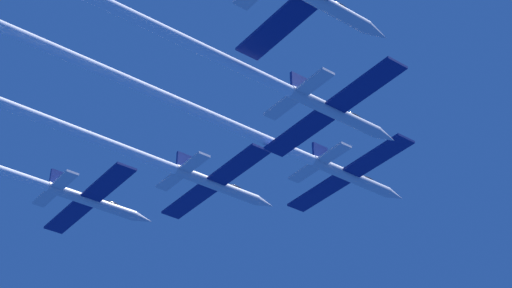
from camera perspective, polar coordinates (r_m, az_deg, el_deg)
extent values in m
cylinder|color=silver|center=(92.65, 6.48, -2.23)|extent=(1.22, 11.05, 1.22)
cone|color=silver|center=(96.83, 9.43, -3.49)|extent=(1.19, 2.43, 1.19)
ellipsoid|color=black|center=(94.39, 7.55, -2.43)|extent=(0.85, 2.21, 0.61)
cube|color=navy|center=(95.32, 4.28, -3.36)|extent=(8.40, 2.43, 0.27)
cube|color=navy|center=(89.48, 8.29, -0.81)|extent=(8.40, 2.43, 0.27)
cube|color=navy|center=(90.89, 4.36, -0.56)|extent=(0.32, 1.99, 1.77)
cube|color=silver|center=(91.54, 3.28, -1.98)|extent=(3.78, 1.46, 0.27)
cube|color=silver|center=(88.42, 5.35, -0.60)|extent=(3.78, 1.46, 0.27)
cylinder|color=white|center=(79.16, -8.69, 4.24)|extent=(1.09, 44.98, 1.09)
cylinder|color=silver|center=(94.05, -2.66, -2.82)|extent=(1.22, 11.05, 1.22)
cone|color=silver|center=(97.45, 0.61, -4.06)|extent=(1.19, 2.43, 1.19)
ellipsoid|color=black|center=(95.50, -1.45, -3.01)|extent=(0.85, 2.21, 0.61)
cube|color=navy|center=(97.27, -4.54, -3.88)|extent=(8.40, 2.43, 0.27)
cube|color=navy|center=(90.43, -1.21, -1.44)|extent=(8.40, 2.43, 0.27)
cube|color=navy|center=(92.83, -4.87, -1.17)|extent=(0.32, 1.99, 1.77)
cube|color=silver|center=(93.76, -5.86, -2.55)|extent=(3.78, 1.46, 0.27)
cube|color=silver|center=(90.13, -4.17, -1.23)|extent=(3.78, 1.46, 0.27)
cylinder|color=silver|center=(80.87, 5.40, 2.14)|extent=(1.22, 11.05, 1.22)
cone|color=silver|center=(84.81, 8.81, 0.50)|extent=(1.19, 2.43, 1.19)
ellipsoid|color=black|center=(82.55, 6.65, 1.82)|extent=(0.85, 2.21, 0.61)
cube|color=navy|center=(83.47, 2.93, 0.72)|extent=(8.40, 2.43, 0.27)
cube|color=navy|center=(77.84, 7.44, 3.95)|extent=(8.40, 2.43, 0.27)
cube|color=navy|center=(79.40, 2.95, 4.15)|extent=(0.32, 1.99, 1.77)
cube|color=silver|center=(79.90, 1.72, 2.48)|extent=(3.78, 1.46, 0.27)
cube|color=silver|center=(76.89, 4.04, 4.25)|extent=(3.78, 1.46, 0.27)
cylinder|color=silver|center=(97.78, -11.06, -3.87)|extent=(1.22, 11.05, 1.22)
cone|color=silver|center=(100.39, -7.66, -5.07)|extent=(1.19, 2.43, 1.19)
ellipsoid|color=black|center=(98.93, -9.78, -4.05)|extent=(0.85, 2.21, 0.61)
cube|color=navy|center=(101.44, -12.60, -4.84)|extent=(8.40, 2.43, 0.27)
cube|color=navy|center=(93.81, -9.99, -2.60)|extent=(8.40, 2.43, 0.27)
cube|color=navy|center=(97.04, -13.26, -2.28)|extent=(0.32, 1.99, 1.77)
cube|color=silver|center=(98.24, -14.12, -3.59)|extent=(3.78, 1.46, 0.27)
cube|color=silver|center=(94.22, -12.84, -2.38)|extent=(3.78, 1.46, 0.27)
cylinder|color=silver|center=(69.89, 4.17, 9.73)|extent=(1.22, 11.05, 1.22)
cone|color=silver|center=(73.43, 8.21, 7.46)|extent=(1.19, 2.43, 1.19)
ellipsoid|color=black|center=(71.47, 5.66, 9.19)|extent=(0.85, 2.21, 0.61)
cube|color=navy|center=(72.30, 1.34, 7.82)|extent=(8.40, 2.43, 0.27)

